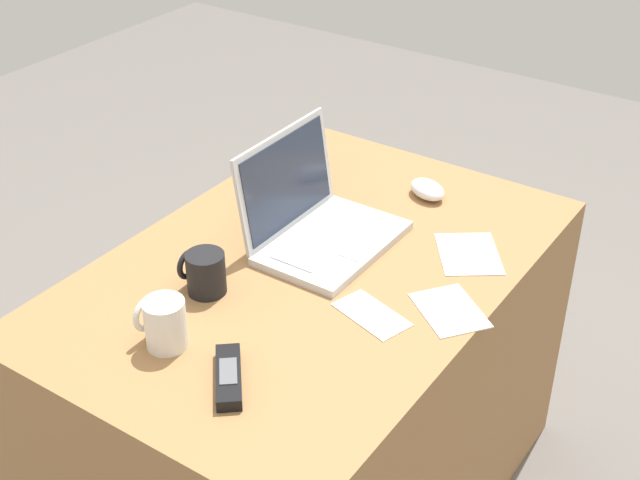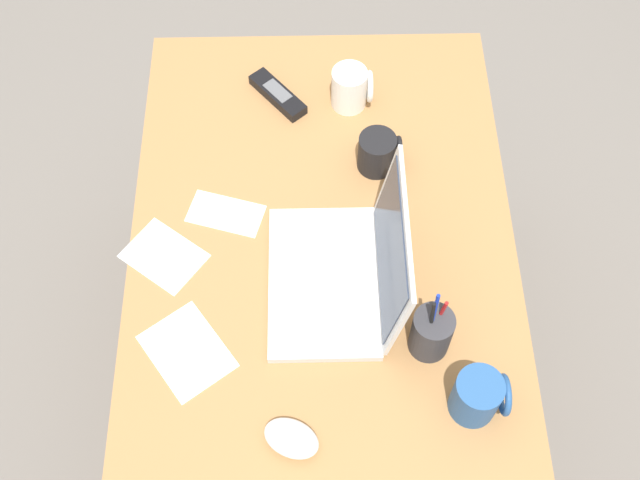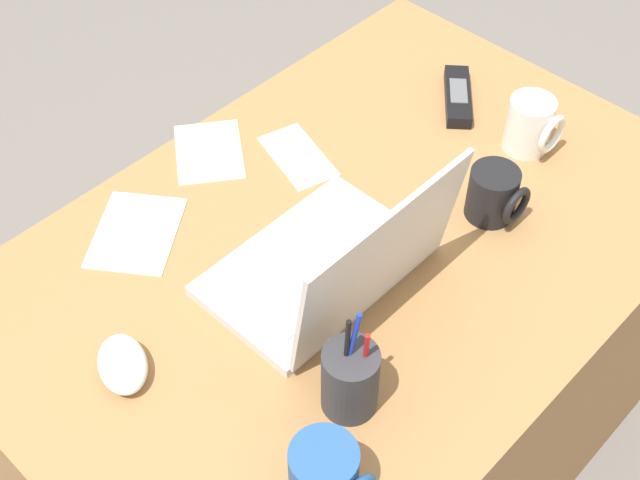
# 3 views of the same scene
# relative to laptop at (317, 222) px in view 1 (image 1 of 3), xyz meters

# --- Properties ---
(desk) EXTENTS (1.16, 0.78, 0.72)m
(desk) POSITION_rel_laptop_xyz_m (-0.09, -0.04, -0.41)
(desk) COLOR #9E7042
(desk) RESTS_ON ground
(laptop) EXTENTS (0.33, 0.25, 0.24)m
(laptop) POSITION_rel_laptop_xyz_m (0.00, 0.00, 0.00)
(laptop) COLOR silver
(laptop) RESTS_ON desk
(computer_mouse) EXTENTS (0.10, 0.12, 0.04)m
(computer_mouse) POSITION_rel_laptop_xyz_m (0.31, -0.10, -0.03)
(computer_mouse) COLOR white
(computer_mouse) RESTS_ON desk
(coffee_mug_white) EXTENTS (0.08, 0.09, 0.09)m
(coffee_mug_white) POSITION_rel_laptop_xyz_m (-0.28, 0.08, -0.00)
(coffee_mug_white) COLOR black
(coffee_mug_white) RESTS_ON desk
(coffee_mug_tall) EXTENTS (0.09, 0.10, 0.10)m
(coffee_mug_tall) POSITION_rel_laptop_xyz_m (0.25, 0.22, 0.00)
(coffee_mug_tall) COLOR #26518C
(coffee_mug_tall) RESTS_ON desk
(coffee_mug_spare) EXTENTS (0.08, 0.09, 0.10)m
(coffee_mug_spare) POSITION_rel_laptop_xyz_m (-0.46, 0.03, 0.00)
(coffee_mug_spare) COLOR white
(coffee_mug_spare) RESTS_ON desk
(cordless_phone) EXTENTS (0.15, 0.13, 0.03)m
(cordless_phone) POSITION_rel_laptop_xyz_m (-0.47, -0.13, -0.04)
(cordless_phone) COLOR black
(cordless_phone) RESTS_ON desk
(pen_holder) EXTENTS (0.08, 0.08, 0.18)m
(pen_holder) POSITION_rel_laptop_xyz_m (0.13, 0.15, 0.01)
(pen_holder) COLOR #333338
(pen_holder) RESTS_ON desk
(paper_note_near_laptop) EXTENTS (0.21, 0.20, 0.00)m
(paper_note_near_laptop) POSITION_rel_laptop_xyz_m (0.14, -0.30, -0.05)
(paper_note_near_laptop) COLOR white
(paper_note_near_laptop) RESTS_ON desk
(paper_note_left) EXTENTS (0.12, 0.17, 0.00)m
(paper_note_left) POSITION_rel_laptop_xyz_m (-0.17, -0.24, -0.05)
(paper_note_left) COLOR white
(paper_note_left) RESTS_ON desk
(paper_note_right) EXTENTS (0.18, 0.19, 0.00)m
(paper_note_right) POSITION_rel_laptop_xyz_m (-0.07, -0.36, -0.05)
(paper_note_right) COLOR white
(paper_note_right) RESTS_ON desk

